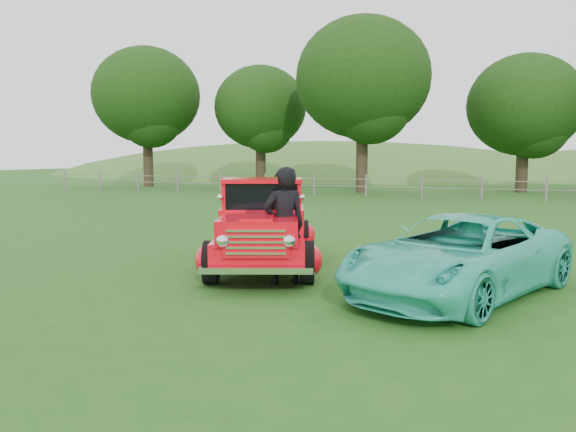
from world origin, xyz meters
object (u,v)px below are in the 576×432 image
(red_pickup, at_px, (263,227))
(man, at_px, (284,226))
(tree_mid_west, at_px, (260,108))
(teal_sedan, at_px, (460,256))
(tree_near_west, at_px, (363,78))
(tree_far_west, at_px, (146,96))
(tree_near_east, at_px, (525,105))

(red_pickup, distance_m, man, 1.58)
(tree_mid_west, xyz_separation_m, teal_sedan, (15.54, -26.99, -4.91))
(tree_near_west, height_order, teal_sedan, tree_near_west)
(tree_far_west, relative_size, man, 4.88)
(tree_mid_west, distance_m, tree_near_west, 8.63)
(tree_near_west, height_order, red_pickup, tree_near_west)
(tree_mid_west, distance_m, red_pickup, 28.91)
(tree_mid_west, relative_size, red_pickup, 1.60)
(tree_far_west, height_order, man, tree_far_west)
(tree_mid_west, distance_m, tree_near_east, 17.03)
(red_pickup, bearing_deg, tree_far_west, 108.32)
(tree_far_west, xyz_separation_m, tree_near_east, (25.00, 3.00, -1.24))
(tree_near_east, distance_m, red_pickup, 27.88)
(tree_far_west, distance_m, tree_near_west, 16.03)
(tree_mid_west, distance_m, teal_sedan, 31.53)
(tree_near_west, height_order, man, tree_near_west)
(tree_far_west, relative_size, tree_mid_west, 1.17)
(tree_near_east, height_order, teal_sedan, tree_near_east)
(tree_far_west, xyz_separation_m, tree_near_west, (16.00, -1.00, 0.31))
(tree_far_west, bearing_deg, teal_sedan, -46.72)
(man, bearing_deg, tree_near_west, -117.85)
(tree_mid_west, xyz_separation_m, tree_near_west, (8.00, -3.00, 1.25))
(tree_near_east, xyz_separation_m, red_pickup, (-5.30, -27.01, -4.45))
(teal_sedan, height_order, man, man)
(tree_far_west, distance_m, tree_near_east, 25.21)
(tree_near_east, xyz_separation_m, man, (-4.36, -28.25, -4.23))
(tree_far_west, xyz_separation_m, red_pickup, (19.70, -24.01, -5.69))
(red_pickup, bearing_deg, tree_near_east, 57.85)
(tree_near_east, relative_size, red_pickup, 1.58)
(tree_near_west, distance_m, teal_sedan, 25.89)
(tree_mid_west, xyz_separation_m, tree_near_east, (17.00, 1.00, -0.30))
(tree_near_west, distance_m, red_pickup, 24.07)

